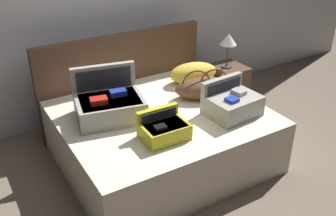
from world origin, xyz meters
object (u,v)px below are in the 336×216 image
object	(u,v)px
nightstand	(225,88)
hard_case_medium	(232,103)
hard_case_small	(164,129)
pillow_near_headboard	(193,73)
table_lamp	(228,41)
hard_case_large	(109,104)
bed	(162,136)
duffel_bag	(205,88)

from	to	relation	value
nightstand	hard_case_medium	bearing A→B (deg)	-126.25
hard_case_small	pillow_near_headboard	xyz separation A→B (m)	(0.83, 0.79, 0.02)
pillow_near_headboard	table_lamp	world-z (taller)	table_lamp
hard_case_large	bed	bearing A→B (deg)	-9.17
pillow_near_headboard	hard_case_medium	bearing A→B (deg)	-96.99
duffel_bag	table_lamp	distance (m)	0.86
hard_case_small	bed	bearing A→B (deg)	63.62
pillow_near_headboard	hard_case_large	bearing A→B (deg)	-167.51
hard_case_large	pillow_near_headboard	bearing A→B (deg)	24.25
hard_case_medium	hard_case_small	bearing A→B (deg)	177.75
table_lamp	hard_case_small	bearing A→B (deg)	-146.32
bed	hard_case_small	xyz separation A→B (m)	(-0.20, -0.39, 0.35)
pillow_near_headboard	table_lamp	distance (m)	0.62
bed	hard_case_small	distance (m)	0.56
duffel_bag	nightstand	bearing A→B (deg)	36.47
duffel_bag	pillow_near_headboard	bearing A→B (deg)	73.78
hard_case_medium	nightstand	distance (m)	1.18
hard_case_small	table_lamp	bearing A→B (deg)	34.69
nightstand	duffel_bag	bearing A→B (deg)	-143.53
duffel_bag	pillow_near_headboard	xyz separation A→B (m)	(0.10, 0.36, 0.00)
duffel_bag	table_lamp	bearing A→B (deg)	36.47
hard_case_small	duffel_bag	bearing A→B (deg)	31.92
hard_case_medium	nightstand	xyz separation A→B (m)	(0.66, 0.90, -0.37)
hard_case_large	hard_case_medium	world-z (taller)	hard_case_large
table_lamp	nightstand	bearing A→B (deg)	-90.00
duffel_bag	bed	bearing A→B (deg)	-175.10
hard_case_small	nightstand	xyz separation A→B (m)	(1.39, 0.93, -0.34)
nightstand	hard_case_large	bearing A→B (deg)	-167.12
bed	pillow_near_headboard	distance (m)	0.83
hard_case_small	duffel_bag	distance (m)	0.84
table_lamp	hard_case_large	bearing A→B (deg)	-167.12
nightstand	pillow_near_headboard	bearing A→B (deg)	-166.40
nightstand	table_lamp	world-z (taller)	table_lamp
hard_case_large	hard_case_medium	size ratio (longest dim) A/B	1.38
pillow_near_headboard	nightstand	size ratio (longest dim) A/B	0.97
hard_case_large	pillow_near_headboard	xyz separation A→B (m)	(1.06, 0.24, -0.02)
hard_case_large	hard_case_small	size ratio (longest dim) A/B	1.77
duffel_bag	hard_case_small	bearing A→B (deg)	-149.09
hard_case_medium	duffel_bag	distance (m)	0.40
duffel_bag	nightstand	distance (m)	0.91
bed	hard_case_medium	world-z (taller)	hard_case_medium
hard_case_large	pillow_near_headboard	distance (m)	1.09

